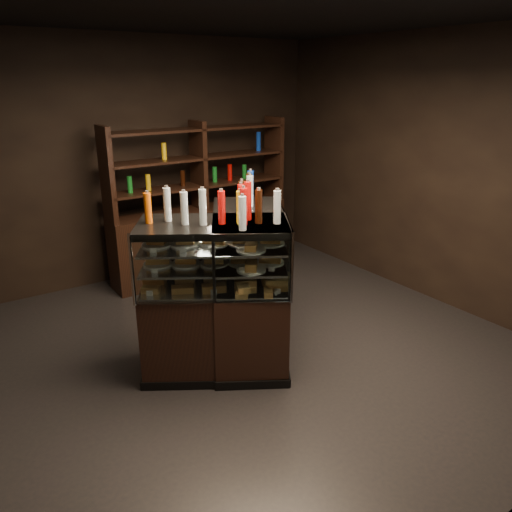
# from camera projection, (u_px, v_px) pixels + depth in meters

# --- Properties ---
(ground) EXTENTS (5.00, 5.00, 0.00)m
(ground) POSITION_uv_depth(u_px,v_px,m) (248.00, 350.00, 4.85)
(ground) COLOR black
(ground) RESTS_ON ground
(room_shell) EXTENTS (5.02, 5.02, 3.01)m
(room_shell) POSITION_uv_depth(u_px,v_px,m) (247.00, 148.00, 4.20)
(room_shell) COLOR black
(room_shell) RESTS_ON ground
(display_case) EXTENTS (1.72, 1.42, 1.39)m
(display_case) POSITION_uv_depth(u_px,v_px,m) (233.00, 315.00, 4.52)
(display_case) COLOR black
(display_case) RESTS_ON ground
(food_display) EXTENTS (1.35, 1.10, 0.43)m
(food_display) POSITION_uv_depth(u_px,v_px,m) (232.00, 252.00, 4.32)
(food_display) COLOR gold
(food_display) RESTS_ON display_case
(bottles_top) EXTENTS (1.18, 0.96, 0.30)m
(bottles_top) POSITION_uv_depth(u_px,v_px,m) (231.00, 201.00, 4.17)
(bottles_top) COLOR #0F38B2
(bottles_top) RESTS_ON display_case
(potted_conifer) EXTENTS (0.36, 0.36, 0.78)m
(potted_conifer) POSITION_uv_depth(u_px,v_px,m) (229.00, 255.00, 6.13)
(potted_conifer) COLOR black
(potted_conifer) RESTS_ON ground
(back_shelving) EXTENTS (2.41, 0.43, 2.00)m
(back_shelving) POSITION_uv_depth(u_px,v_px,m) (201.00, 230.00, 6.56)
(back_shelving) COLOR black
(back_shelving) RESTS_ON ground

